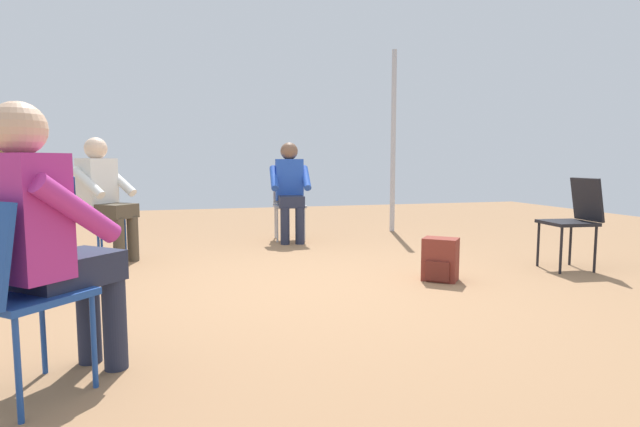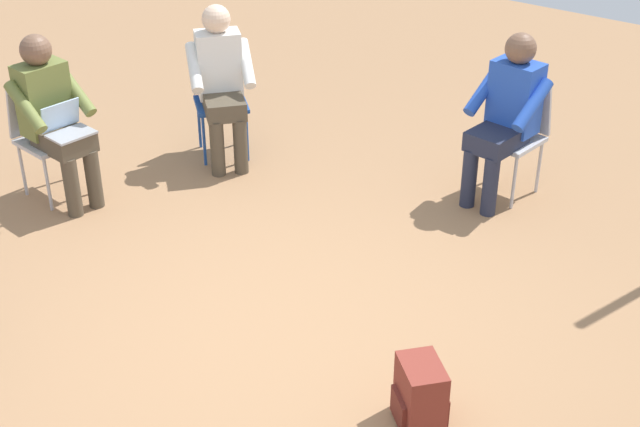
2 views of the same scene
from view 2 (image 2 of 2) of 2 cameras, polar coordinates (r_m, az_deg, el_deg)
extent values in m
plane|color=#99704C|center=(5.24, -3.23, -7.84)|extent=(14.00, 14.00, 0.00)
cube|color=#B7B7BC|center=(6.66, 12.07, 4.64)|extent=(0.44, 0.44, 0.03)
cylinder|color=#B7B7BC|center=(6.55, 12.31, 1.96)|extent=(0.02, 0.02, 0.42)
cylinder|color=#B7B7BC|center=(6.70, 9.87, 2.90)|extent=(0.02, 0.02, 0.42)
cylinder|color=#B7B7BC|center=(6.81, 13.84, 2.92)|extent=(0.02, 0.02, 0.42)
cylinder|color=#B7B7BC|center=(6.96, 11.45, 3.81)|extent=(0.02, 0.02, 0.42)
cube|color=#B7B7BC|center=(6.72, 13.13, 6.78)|extent=(0.39, 0.14, 0.40)
cube|color=#B7B7BC|center=(6.77, -16.84, 4.43)|extent=(0.44, 0.44, 0.03)
cylinder|color=#B7B7BC|center=(6.81, -14.62, 2.80)|extent=(0.02, 0.02, 0.42)
cylinder|color=#B7B7BC|center=(6.66, -17.02, 1.80)|extent=(0.02, 0.02, 0.42)
cylinder|color=#B7B7BC|center=(7.07, -16.15, 3.63)|extent=(0.02, 0.02, 0.42)
cylinder|color=#B7B7BC|center=(6.93, -18.50, 2.68)|extent=(0.02, 0.02, 0.42)
cube|color=#B7B7BC|center=(6.84, -17.95, 6.50)|extent=(0.13, 0.39, 0.40)
cube|color=#1E4799|center=(7.16, -6.34, 6.96)|extent=(0.56, 0.56, 0.03)
cylinder|color=#1E4799|center=(7.11, -4.70, 4.91)|extent=(0.02, 0.02, 0.42)
cylinder|color=#1E4799|center=(7.08, -7.42, 4.62)|extent=(0.02, 0.02, 0.42)
cylinder|color=#1E4799|center=(7.42, -5.12, 5.99)|extent=(0.02, 0.02, 0.42)
cylinder|color=#1E4799|center=(7.39, -7.73, 5.71)|extent=(0.02, 0.02, 0.42)
cube|color=#1E4799|center=(7.25, -6.64, 9.09)|extent=(0.32, 0.35, 0.40)
cylinder|color=#4C4233|center=(6.62, -14.30, 2.19)|extent=(0.11, 0.11, 0.45)
cylinder|color=#4C4233|center=(6.54, -15.59, 1.64)|extent=(0.11, 0.11, 0.45)
cube|color=#4C4233|center=(6.59, -16.07, 4.56)|extent=(0.45, 0.34, 0.14)
cube|color=olive|center=(6.64, -17.26, 7.04)|extent=(0.26, 0.36, 0.52)
sphere|color=brown|center=(6.52, -17.74, 9.94)|extent=(0.22, 0.22, 0.22)
cylinder|color=olive|center=(6.64, -15.38, 7.57)|extent=(0.40, 0.13, 0.31)
cylinder|color=olive|center=(6.46, -18.33, 6.48)|extent=(0.40, 0.13, 0.31)
cube|color=#9EA0A5|center=(6.47, -15.63, 4.91)|extent=(0.25, 0.32, 0.02)
cube|color=#B2D1F2|center=(6.52, -16.29, 6.04)|extent=(0.08, 0.30, 0.20)
cylinder|color=#4C4233|center=(6.93, -5.11, 4.33)|extent=(0.11, 0.11, 0.45)
cylinder|color=#4C4233|center=(6.91, -6.58, 4.17)|extent=(0.11, 0.11, 0.45)
cube|color=#4C4233|center=(6.95, -6.16, 6.94)|extent=(0.51, 0.50, 0.14)
cube|color=silver|center=(7.03, -6.49, 9.47)|extent=(0.39, 0.40, 0.52)
sphere|color=beige|center=(6.92, -6.66, 12.26)|extent=(0.22, 0.22, 0.22)
cylinder|color=silver|center=(6.96, -4.74, 9.56)|extent=(0.36, 0.32, 0.31)
cylinder|color=silver|center=(6.91, -8.06, 9.23)|extent=(0.36, 0.32, 0.31)
cylinder|color=#23283D|center=(6.43, 10.84, 1.75)|extent=(0.11, 0.11, 0.45)
cylinder|color=#23283D|center=(6.51, 9.53, 2.26)|extent=(0.11, 0.11, 0.45)
cube|color=#23283D|center=(6.48, 11.24, 4.74)|extent=(0.35, 0.45, 0.14)
cube|color=blue|center=(6.52, 12.38, 7.30)|extent=(0.36, 0.26, 0.52)
sphere|color=brown|center=(6.40, 12.72, 10.26)|extent=(0.22, 0.22, 0.22)
cylinder|color=blue|center=(6.34, 13.44, 6.76)|extent=(0.13, 0.40, 0.31)
cylinder|color=blue|center=(6.53, 10.44, 7.77)|extent=(0.13, 0.40, 0.31)
cube|color=maroon|center=(4.60, 6.45, -11.37)|extent=(0.34, 0.33, 0.36)
cube|color=maroon|center=(4.65, 6.39, -12.12)|extent=(0.31, 0.32, 0.16)
camera|label=1|loc=(4.38, -52.66, -14.04)|focal=28.00mm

